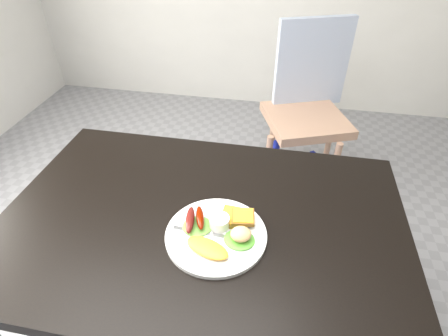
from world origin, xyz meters
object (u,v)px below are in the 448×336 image
(dining_chair, at_px, (306,120))
(plate, at_px, (216,235))
(dining_table, at_px, (202,222))
(person, at_px, (260,142))

(dining_chair, distance_m, plate, 1.31)
(dining_table, height_order, plate, plate)
(dining_table, bearing_deg, dining_chair, 73.80)
(dining_chair, xyz_separation_m, plate, (-0.29, -1.24, 0.31))
(dining_table, xyz_separation_m, dining_chair, (0.34, 1.18, -0.28))
(person, relative_size, plate, 4.83)
(dining_chair, bearing_deg, plate, -123.99)
(dining_table, relative_size, person, 0.87)
(plate, bearing_deg, person, 83.49)
(dining_chair, height_order, person, person)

